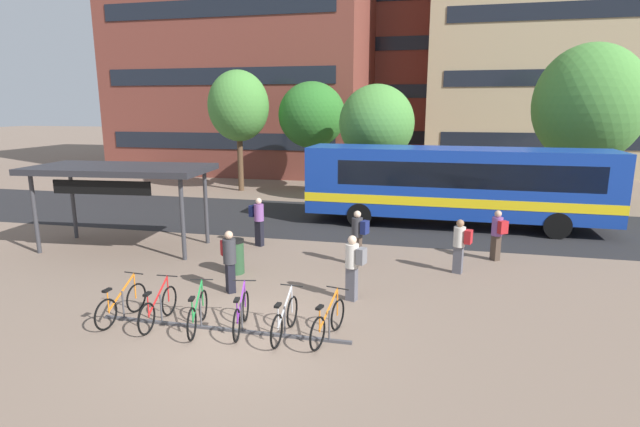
{
  "coord_description": "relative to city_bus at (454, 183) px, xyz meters",
  "views": [
    {
      "loc": [
        3.85,
        -9.25,
        4.82
      ],
      "look_at": [
        0.57,
        5.07,
        1.62
      ],
      "focal_mm": 27.55,
      "sensor_mm": 36.0,
      "label": 1
    }
  ],
  "objects": [
    {
      "name": "ground",
      "position": [
        -4.74,
        -11.23,
        -1.78
      ],
      "size": [
        200.0,
        200.0,
        0.0
      ],
      "primitive_type": "plane",
      "color": "#7A6656"
    },
    {
      "name": "bus_lane_asphalt",
      "position": [
        -4.74,
        -0.0,
        -1.77
      ],
      "size": [
        80.0,
        7.2,
        0.01
      ],
      "primitive_type": "cube",
      "color": "#232326",
      "rests_on": "ground"
    },
    {
      "name": "city_bus",
      "position": [
        0.0,
        0.0,
        0.0
      ],
      "size": [
        12.07,
        2.8,
        3.2
      ],
      "rotation": [
        0.0,
        0.0,
        3.12
      ],
      "color": "#14389E",
      "rests_on": "ground"
    },
    {
      "name": "bike_rack",
      "position": [
        -5.24,
        -11.2,
        -1.68
      ],
      "size": [
        5.82,
        0.1,
        0.7
      ],
      "rotation": [
        0.0,
        0.0,
        -0.0
      ],
      "color": "#47474C",
      "rests_on": "ground"
    },
    {
      "name": "parked_bicycle_orange_0",
      "position": [
        -7.69,
        -11.22,
        -1.39
      ],
      "size": [
        0.52,
        1.72,
        0.99
      ],
      "rotation": [
        0.0,
        0.0,
        1.48
      ],
      "color": "black",
      "rests_on": "ground"
    },
    {
      "name": "parked_bicycle_red_1",
      "position": [
        -6.76,
        -11.22,
        -1.39
      ],
      "size": [
        0.52,
        1.72,
        0.99
      ],
      "rotation": [
        0.0,
        0.0,
        1.61
      ],
      "color": "black",
      "rests_on": "ground"
    },
    {
      "name": "parked_bicycle_green_2",
      "position": [
        -5.77,
        -11.26,
        -1.39
      ],
      "size": [
        0.57,
        1.69,
        0.99
      ],
      "rotation": [
        0.0,
        0.0,
        1.79
      ],
      "color": "black",
      "rests_on": "ground"
    },
    {
      "name": "parked_bicycle_purple_3",
      "position": [
        -4.81,
        -11.1,
        -1.39
      ],
      "size": [
        0.54,
        1.7,
        0.99
      ],
      "rotation": [
        0.0,
        0.0,
        1.76
      ],
      "color": "black",
      "rests_on": "ground"
    },
    {
      "name": "parked_bicycle_silver_4",
      "position": [
        -3.8,
        -11.17,
        -1.39
      ],
      "size": [
        0.52,
        1.72,
        0.99
      ],
      "rotation": [
        0.0,
        0.0,
        1.54
      ],
      "color": "black",
      "rests_on": "ground"
    },
    {
      "name": "parked_bicycle_orange_5",
      "position": [
        -2.87,
        -11.1,
        -1.39
      ],
      "size": [
        0.57,
        1.69,
        0.99
      ],
      "rotation": [
        0.0,
        0.0,
        1.35
      ],
      "color": "black",
      "rests_on": "ground"
    },
    {
      "name": "transit_shelter",
      "position": [
        -11.17,
        -5.94,
        0.9
      ],
      "size": [
        6.17,
        3.27,
        2.87
      ],
      "rotation": [
        0.0,
        0.0,
        0.08
      ],
      "color": "#38383D",
      "rests_on": "ground"
    },
    {
      "name": "commuter_red_pack_0",
      "position": [
        -5.97,
        -9.0,
        -0.81
      ],
      "size": [
        0.57,
        0.6,
        1.68
      ],
      "rotation": [
        0.0,
        0.0,
        5.43
      ],
      "color": "black",
      "rests_on": "ground"
    },
    {
      "name": "commuter_navy_pack_1",
      "position": [
        -3.01,
        -5.98,
        -0.78
      ],
      "size": [
        0.59,
        0.47,
        1.72
      ],
      "rotation": [
        0.0,
        0.0,
        2.8
      ],
      "color": "#47382D",
      "rests_on": "ground"
    },
    {
      "name": "commuter_red_pack_2",
      "position": [
        0.03,
        -6.09,
        -0.84
      ],
      "size": [
        0.59,
        0.45,
        1.63
      ],
      "rotation": [
        0.0,
        0.0,
        2.83
      ],
      "color": "#565660",
      "rests_on": "ground"
    },
    {
      "name": "commuter_red_pack_3",
      "position": [
        1.24,
        -4.54,
        -0.84
      ],
      "size": [
        0.55,
        0.6,
        1.63
      ],
      "rotation": [
        0.0,
        0.0,
        2.16
      ],
      "color": "#47382D",
      "rests_on": "ground"
    },
    {
      "name": "commuter_navy_pack_4",
      "position": [
        -6.75,
        -4.62,
        -0.78
      ],
      "size": [
        0.59,
        0.47,
        1.73
      ],
      "rotation": [
        0.0,
        0.0,
        5.93
      ],
      "color": "black",
      "rests_on": "ground"
    },
    {
      "name": "commuter_grey_pack_5",
      "position": [
        -2.7,
        -8.86,
        -0.79
      ],
      "size": [
        0.59,
        0.45,
        1.7
      ],
      "rotation": [
        0.0,
        0.0,
        2.84
      ],
      "color": "#565660",
      "rests_on": "ground"
    },
    {
      "name": "trash_bin",
      "position": [
        -6.42,
        -7.56,
        -1.26
      ],
      "size": [
        0.55,
        0.55,
        1.03
      ],
      "color": "#284C2D",
      "rests_on": "ground"
    },
    {
      "name": "street_tree_0",
      "position": [
        -3.69,
        4.38,
        2.23
      ],
      "size": [
        3.74,
        3.74,
        5.93
      ],
      "color": "brown",
      "rests_on": "ground"
    },
    {
      "name": "street_tree_1",
      "position": [
        -11.79,
        6.3,
        3.08
      ],
      "size": [
        3.46,
        3.46,
        6.87
      ],
      "color": "brown",
      "rests_on": "ground"
    },
    {
      "name": "street_tree_2",
      "position": [
        6.33,
        6.01,
        3.15
      ],
      "size": [
        5.15,
        5.15,
        7.81
      ],
      "color": "brown",
      "rests_on": "ground"
    },
    {
      "name": "street_tree_3",
      "position": [
        -7.78,
        7.51,
        2.57
      ],
      "size": [
        3.85,
        3.85,
        6.25
      ],
      "color": "brown",
      "rests_on": "ground"
    },
    {
      "name": "building_left_wing",
      "position": [
        -15.04,
        17.54,
        8.85
      ],
      "size": [
        18.2,
        13.53,
        21.25
      ],
      "color": "brown",
      "rests_on": "ground"
    },
    {
      "name": "building_right_wing",
      "position": [
        7.79,
        21.55,
        8.75
      ],
      "size": [
        18.58,
        11.03,
        21.05
      ],
      "color": "tan",
      "rests_on": "ground"
    },
    {
      "name": "building_centre_block",
      "position": [
        -7.5,
        27.71,
        5.84
      ],
      "size": [
        19.8,
        11.5,
        15.23
      ],
      "color": "brown",
      "rests_on": "ground"
    }
  ]
}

